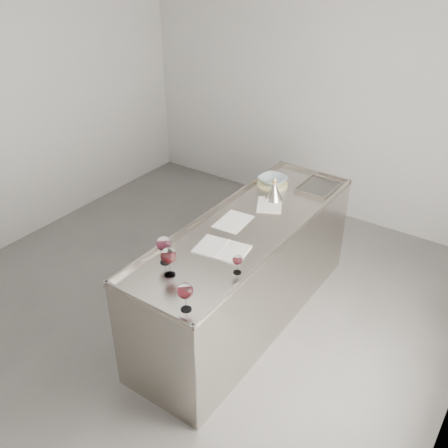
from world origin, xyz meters
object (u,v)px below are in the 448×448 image
Objects in this scene: wine_glass_right at (185,292)px; wine_funnel at (274,192)px; wine_glass_middle at (169,256)px; ceramic_bowl at (273,180)px; counter at (247,272)px; wine_glass_left at (164,244)px; notebook at (222,249)px; wine_glass_small at (237,260)px.

wine_glass_right is 0.87× the size of wine_funnel.
wine_glass_middle is 1.61m from ceramic_bowl.
counter is 9.79× the size of ceramic_bowl.
wine_glass_left reaches higher than notebook.
wine_glass_middle reaches higher than counter.
wine_glass_left is 0.16m from wine_glass_middle.
wine_glass_middle reaches higher than wine_glass_right.
wine_glass_right is 0.80× the size of ceramic_bowl.
notebook is 1.82× the size of wine_funnel.
counter is 1.26m from wine_glass_right.
wine_glass_right is (0.44, -0.31, -0.01)m from wine_glass_left.
counter is 0.62m from notebook.
wine_funnel is (0.04, 1.36, -0.08)m from wine_glass_middle.
wine_glass_small reaches higher than ceramic_bowl.
wine_glass_right is at bearing -78.20° from counter.
ceramic_bowl is (-0.43, 1.82, -0.09)m from wine_glass_right.
wine_glass_middle is (0.12, -0.10, 0.00)m from wine_glass_left.
ceramic_bowl is (-0.23, 1.15, 0.04)m from notebook.
ceramic_bowl is 0.28m from wine_funnel.
wine_glass_right is 0.48× the size of notebook.
counter is 1.01m from wine_glass_left.
wine_funnel is (-0.05, 0.50, 0.54)m from counter.
wine_glass_left is at bearing 144.40° from wine_glass_right.
wine_glass_middle reaches higher than wine_glass_small.
wine_glass_left is 0.53m from wine_glass_small.
ceramic_bowl is at bearing 103.29° from wine_glass_right.
ceramic_bowl is (-0.20, 0.74, 0.52)m from counter.
wine_glass_left is (-0.21, -0.77, 0.62)m from counter.
notebook is (0.11, 0.46, -0.15)m from wine_glass_middle.
wine_glass_middle is 0.88× the size of ceramic_bowl.
counter is at bearing 101.80° from wine_glass_right.
wine_glass_left is at bearing -105.51° from counter.
wine_glass_left is 0.95× the size of wine_funnel.
ceramic_bowl is 1.08× the size of wine_funnel.
wine_glass_right is at bearing -80.01° from wine_funnel.
counter is at bearing -83.97° from wine_funnel.
ceramic_bowl is (0.01, 1.51, -0.10)m from wine_glass_left.
wine_glass_small is 0.63× the size of wine_funnel.
notebook is at bearing 145.81° from wine_glass_small.
wine_glass_small is 0.58× the size of ceramic_bowl.
counter is 10.61× the size of wine_funnel.
wine_glass_right is 1.38× the size of wine_glass_small.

